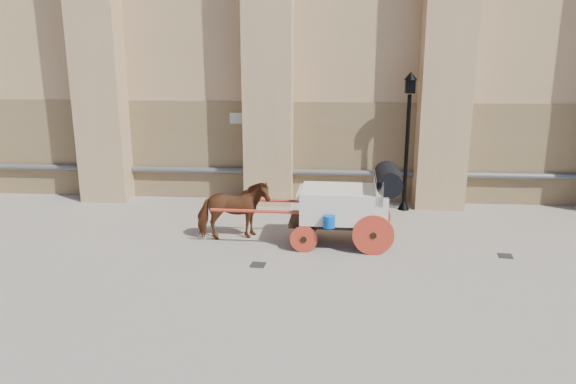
{
  "coord_description": "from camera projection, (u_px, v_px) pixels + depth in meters",
  "views": [
    {
      "loc": [
        0.89,
        -12.64,
        4.73
      ],
      "look_at": [
        -0.16,
        0.25,
        1.25
      ],
      "focal_mm": 35.0,
      "sensor_mm": 36.0,
      "label": 1
    }
  ],
  "objects": [
    {
      "name": "street_lamp",
      "position": [
        407.0,
        138.0,
        15.76
      ],
      "size": [
        0.37,
        0.37,
        3.93
      ],
      "color": "black",
      "rests_on": "ground"
    },
    {
      "name": "carriage",
      "position": [
        350.0,
        203.0,
        13.25
      ],
      "size": [
        4.45,
        1.59,
        1.93
      ],
      "rotation": [
        0.0,
        0.0,
        -0.03
      ],
      "color": "black",
      "rests_on": "ground"
    },
    {
      "name": "drain_grate_far",
      "position": [
        505.0,
        256.0,
        12.76
      ],
      "size": [
        0.36,
        0.36,
        0.01
      ],
      "primitive_type": "cube",
      "rotation": [
        0.0,
        0.0,
        -0.13
      ],
      "color": "black",
      "rests_on": "ground"
    },
    {
      "name": "drain_grate_near",
      "position": [
        258.0,
        265.0,
        12.25
      ],
      "size": [
        0.35,
        0.35,
        0.01
      ],
      "primitive_type": "cube",
      "rotation": [
        0.0,
        0.0,
        -0.08
      ],
      "color": "black",
      "rests_on": "ground"
    },
    {
      "name": "horse",
      "position": [
        233.0,
        211.0,
        13.69
      ],
      "size": [
        1.88,
        1.22,
        1.46
      ],
      "primitive_type": "imported",
      "rotation": [
        0.0,
        0.0,
        1.84
      ],
      "color": "#5A3117",
      "rests_on": "ground"
    },
    {
      "name": "ground",
      "position": [
        294.0,
        245.0,
        13.46
      ],
      "size": [
        90.0,
        90.0,
        0.0
      ],
      "primitive_type": "plane",
      "color": "gray",
      "rests_on": "ground"
    }
  ]
}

